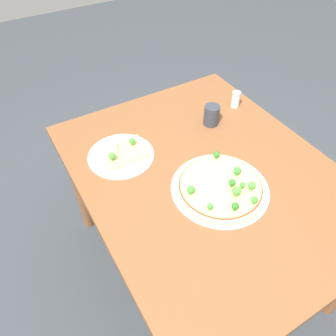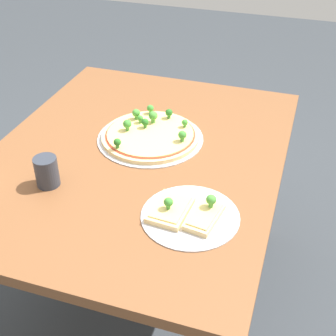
# 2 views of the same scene
# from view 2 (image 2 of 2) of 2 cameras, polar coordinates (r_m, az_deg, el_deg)

# --- Properties ---
(ground_plane) EXTENTS (8.00, 8.00, 0.00)m
(ground_plane) POSITION_cam_2_polar(r_m,az_deg,el_deg) (2.05, -3.04, -15.17)
(ground_plane) COLOR #33383D
(dining_table) EXTENTS (1.20, 0.96, 0.72)m
(dining_table) POSITION_cam_2_polar(r_m,az_deg,el_deg) (1.62, -3.73, -0.69)
(dining_table) COLOR brown
(dining_table) RESTS_ON ground_plane
(pizza_tray_whole) EXTENTS (0.37, 0.37, 0.07)m
(pizza_tray_whole) POSITION_cam_2_polar(r_m,az_deg,el_deg) (1.63, -2.18, 4.06)
(pizza_tray_whole) COLOR #B7B7BC
(pizza_tray_whole) RESTS_ON dining_table
(pizza_tray_slice) EXTENTS (0.28, 0.28, 0.06)m
(pizza_tray_slice) POSITION_cam_2_polar(r_m,az_deg,el_deg) (1.30, 2.35, -5.51)
(pizza_tray_slice) COLOR #B7B7BC
(pizza_tray_slice) RESTS_ON dining_table
(drinking_cup) EXTENTS (0.07, 0.07, 0.09)m
(drinking_cup) POSITION_cam_2_polar(r_m,az_deg,el_deg) (1.44, -14.57, -0.43)
(drinking_cup) COLOR #2D333D
(drinking_cup) RESTS_ON dining_table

